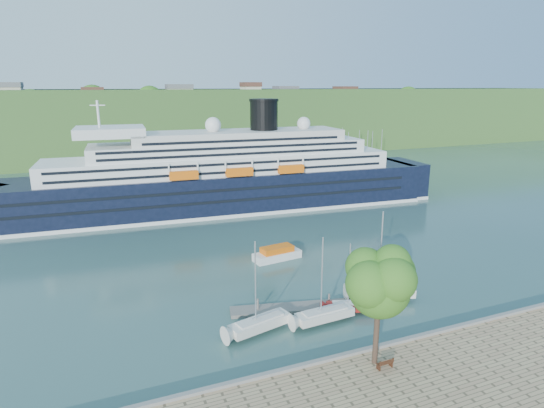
{
  "coord_description": "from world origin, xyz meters",
  "views": [
    {
      "loc": [
        -23.59,
        -32.04,
        25.33
      ],
      "look_at": [
        1.81,
        30.0,
        7.82
      ],
      "focal_mm": 30.0,
      "sensor_mm": 36.0,
      "label": 1
    }
  ],
  "objects": [
    {
      "name": "quay_coping",
      "position": [
        0.0,
        -0.2,
        1.15
      ],
      "size": [
        220.0,
        0.5,
        0.3
      ],
      "primitive_type": "cube",
      "color": "slate",
      "rests_on": "promenade"
    },
    {
      "name": "park_bench",
      "position": [
        -0.91,
        -3.08,
        1.52
      ],
      "size": [
        1.63,
        0.7,
        1.03
      ],
      "primitive_type": null,
      "rotation": [
        0.0,
        0.0,
        0.02
      ],
      "color": "#4B2815",
      "rests_on": "promenade"
    },
    {
      "name": "sailboat_extra",
      "position": [
        -1.12,
        7.55,
        4.77
      ],
      "size": [
        7.51,
        2.53,
        9.55
      ],
      "primitive_type": null,
      "rotation": [
        0.0,
        0.0,
        0.07
      ],
      "color": "silver",
      "rests_on": "ground"
    },
    {
      "name": "cruise_ship",
      "position": [
        0.34,
        57.62,
        11.41
      ],
      "size": [
        102.38,
        21.74,
        22.82
      ],
      "primitive_type": null,
      "rotation": [
        0.0,
        0.0,
        -0.07
      ],
      "color": "black",
      "rests_on": "ground"
    },
    {
      "name": "far_hillside",
      "position": [
        0.0,
        145.0,
        12.0
      ],
      "size": [
        400.0,
        50.0,
        24.0
      ],
      "primitive_type": "cube",
      "color": "#386127",
      "rests_on": "ground"
    },
    {
      "name": "ground",
      "position": [
        0.0,
        0.0,
        0.0
      ],
      "size": [
        400.0,
        400.0,
        0.0
      ],
      "primitive_type": "plane",
      "color": "#2A4B42",
      "rests_on": "ground"
    },
    {
      "name": "sailboat_white_far",
      "position": [
        8.09,
        9.75,
        5.34
      ],
      "size": [
        8.57,
        4.88,
        10.69
      ],
      "primitive_type": null,
      "rotation": [
        0.0,
        0.0,
        -0.33
      ],
      "color": "silver",
      "rests_on": "ground"
    },
    {
      "name": "sailboat_white_near",
      "position": [
        -8.41,
        8.38,
        4.9
      ],
      "size": [
        7.88,
        3.82,
        9.81
      ],
      "primitive_type": null,
      "rotation": [
        0.0,
        0.0,
        0.24
      ],
      "color": "silver",
      "rests_on": "ground"
    },
    {
      "name": "promenade_tree",
      "position": [
        -1.23,
        -2.02,
        7.04
      ],
      "size": [
        7.29,
        7.29,
        12.08
      ],
      "primitive_type": null,
      "color": "#306C1C",
      "rests_on": "promenade"
    },
    {
      "name": "sailboat_red",
      "position": [
        2.79,
        8.35,
        4.02
      ],
      "size": [
        6.45,
        3.59,
        8.04
      ],
      "primitive_type": null,
      "rotation": [
        0.0,
        0.0,
        -0.32
      ],
      "color": "maroon",
      "rests_on": "ground"
    },
    {
      "name": "floating_pontoon",
      "position": [
        -0.95,
        11.07,
        0.21
      ],
      "size": [
        19.0,
        6.65,
        0.42
      ],
      "primitive_type": null,
      "rotation": [
        0.0,
        0.0,
        -0.23
      ],
      "color": "slate",
      "rests_on": "ground"
    },
    {
      "name": "tender_launch",
      "position": [
        1.38,
        26.93,
        1.02
      ],
      "size": [
        7.65,
        3.46,
        2.04
      ],
      "primitive_type": null,
      "rotation": [
        0.0,
        0.0,
        0.13
      ],
      "color": "orange",
      "rests_on": "ground"
    }
  ]
}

